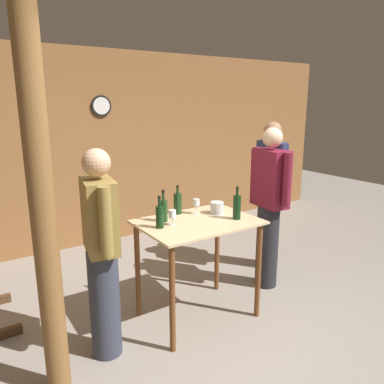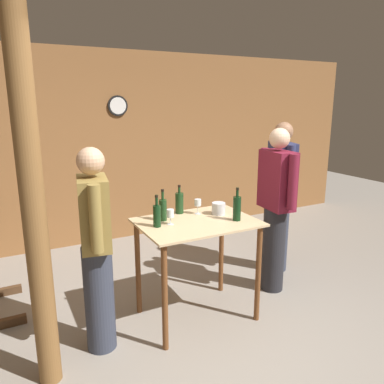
{
  "view_description": "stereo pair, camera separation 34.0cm",
  "coord_description": "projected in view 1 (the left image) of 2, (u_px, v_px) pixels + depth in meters",
  "views": [
    {
      "loc": [
        -1.86,
        -2.16,
        2.01
      ],
      "look_at": [
        -0.04,
        0.6,
        1.2
      ],
      "focal_mm": 35.0,
      "sensor_mm": 36.0,
      "label": 1
    },
    {
      "loc": [
        -1.57,
        -2.33,
        2.01
      ],
      "look_at": [
        -0.04,
        0.6,
        1.2
      ],
      "focal_mm": 35.0,
      "sensor_mm": 36.0,
      "label": 2
    }
  ],
  "objects": [
    {
      "name": "tasting_table",
      "position": [
        198.0,
        240.0,
        3.43
      ],
      "size": [
        1.05,
        0.76,
        0.95
      ],
      "color": "#D1B284",
      "rests_on": "ground_plane"
    },
    {
      "name": "wine_bottle_left",
      "position": [
        164.0,
        210.0,
        3.35
      ],
      "size": [
        0.07,
        0.07,
        0.29
      ],
      "color": "#193819",
      "rests_on": "tasting_table"
    },
    {
      "name": "wooden_post",
      "position": [
        42.0,
        208.0,
        2.36
      ],
      "size": [
        0.16,
        0.16,
        2.7
      ],
      "color": "brown",
      "rests_on": "ground_plane"
    },
    {
      "name": "wine_glass_near_center",
      "position": [
        196.0,
        203.0,
        3.58
      ],
      "size": [
        0.06,
        0.06,
        0.15
      ],
      "color": "silver",
      "rests_on": "tasting_table"
    },
    {
      "name": "person_visitor_with_scarf",
      "position": [
        270.0,
        192.0,
        4.48
      ],
      "size": [
        0.34,
        0.56,
        1.78
      ],
      "color": "#333847",
      "rests_on": "ground_plane"
    },
    {
      "name": "wine_bottle_right",
      "position": [
        237.0,
        206.0,
        3.41
      ],
      "size": [
        0.07,
        0.07,
        0.31
      ],
      "color": "black",
      "rests_on": "tasting_table"
    },
    {
      "name": "ground_plane",
      "position": [
        234.0,
        341.0,
        3.22
      ],
      "size": [
        14.0,
        14.0,
        0.0
      ],
      "primitive_type": "plane",
      "color": "gray"
    },
    {
      "name": "wine_glass_near_left",
      "position": [
        172.0,
        214.0,
        3.25
      ],
      "size": [
        0.06,
        0.06,
        0.14
      ],
      "color": "silver",
      "rests_on": "tasting_table"
    },
    {
      "name": "wine_bottle_far_left",
      "position": [
        160.0,
        216.0,
        3.18
      ],
      "size": [
        0.07,
        0.07,
        0.28
      ],
      "color": "black",
      "rests_on": "tasting_table"
    },
    {
      "name": "ice_bucket",
      "position": [
        217.0,
        208.0,
        3.59
      ],
      "size": [
        0.13,
        0.13,
        0.11
      ],
      "color": "silver",
      "rests_on": "tasting_table"
    },
    {
      "name": "person_host",
      "position": [
        102.0,
        251.0,
        2.87
      ],
      "size": [
        0.29,
        0.58,
        1.68
      ],
      "color": "#333847",
      "rests_on": "ground_plane"
    },
    {
      "name": "back_wall",
      "position": [
        103.0,
        149.0,
        5.26
      ],
      "size": [
        8.4,
        0.08,
        2.7
      ],
      "color": "brown",
      "rests_on": "ground_plane"
    },
    {
      "name": "wine_bottle_center",
      "position": [
        178.0,
        203.0,
        3.58
      ],
      "size": [
        0.08,
        0.08,
        0.28
      ],
      "color": "#193819",
      "rests_on": "tasting_table"
    },
    {
      "name": "person_visitor_bearded",
      "position": [
        269.0,
        205.0,
        3.99
      ],
      "size": [
        0.25,
        0.59,
        1.75
      ],
      "color": "#232328",
      "rests_on": "ground_plane"
    }
  ]
}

